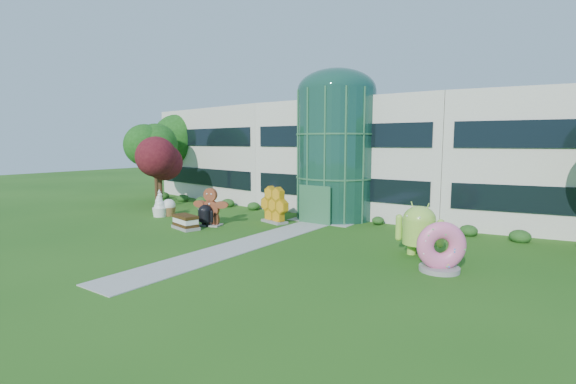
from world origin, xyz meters
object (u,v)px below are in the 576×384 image
Objects in this scene: android_green at (419,226)px; android_black at (206,214)px; gingerbread at (211,207)px; donut at (440,246)px.

android_black is at bearing -170.20° from android_green.
android_green is 1.69× the size of android_black.
donut is at bearing -22.89° from gingerbread.
android_green is at bearing 95.00° from donut.
android_black is (-14.71, -1.04, -0.63)m from android_green.
android_black is at bearing -125.71° from gingerbread.
donut is 16.31m from gingerbread.
donut reaches higher than android_black.
android_green is 1.04× the size of gingerbread.
gingerbread reaches higher than android_black.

